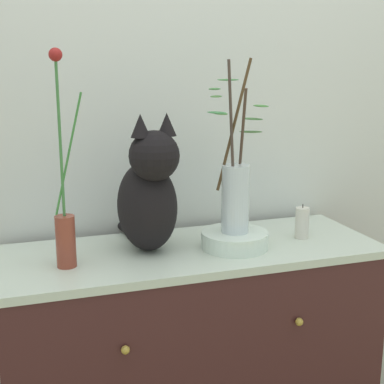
{
  "coord_description": "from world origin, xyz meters",
  "views": [
    {
      "loc": [
        -0.5,
        -1.53,
        1.4
      ],
      "look_at": [
        0.0,
        0.0,
        1.03
      ],
      "focal_mm": 50.45,
      "sensor_mm": 36.0,
      "label": 1
    }
  ],
  "objects": [
    {
      "name": "vase_glass_clear",
      "position": [
        0.13,
        -0.04,
        1.04
      ],
      "size": [
        0.19,
        0.21,
        0.53
      ],
      "color": "silver",
      "rests_on": "bowl_porcelain"
    },
    {
      "name": "vase_slim_green",
      "position": [
        -0.39,
        -0.04,
        0.99
      ],
      "size": [
        0.09,
        0.06,
        0.6
      ],
      "color": "brown",
      "rests_on": "sideboard"
    },
    {
      "name": "sideboard",
      "position": [
        0.0,
        -0.0,
        0.43
      ],
      "size": [
        1.19,
        0.46,
        0.85
      ],
      "color": "#3F1E1F",
      "rests_on": "ground_plane"
    },
    {
      "name": "cat_sitting",
      "position": [
        -0.13,
        0.01,
        1.03
      ],
      "size": [
        0.21,
        0.4,
        0.43
      ],
      "color": "black",
      "rests_on": "sideboard"
    },
    {
      "name": "candle_pillar",
      "position": [
        0.38,
        -0.02,
        0.9
      ],
      "size": [
        0.05,
        0.05,
        0.12
      ],
      "color": "silver",
      "rests_on": "sideboard"
    },
    {
      "name": "wall_back",
      "position": [
        0.0,
        0.29,
        1.3
      ],
      "size": [
        4.4,
        0.08,
        2.6
      ],
      "primitive_type": "cube",
      "color": "silver",
      "rests_on": "ground_plane"
    },
    {
      "name": "bowl_porcelain",
      "position": [
        0.13,
        -0.04,
        0.88
      ],
      "size": [
        0.21,
        0.21,
        0.05
      ],
      "primitive_type": "cylinder",
      "color": "white",
      "rests_on": "sideboard"
    }
  ]
}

